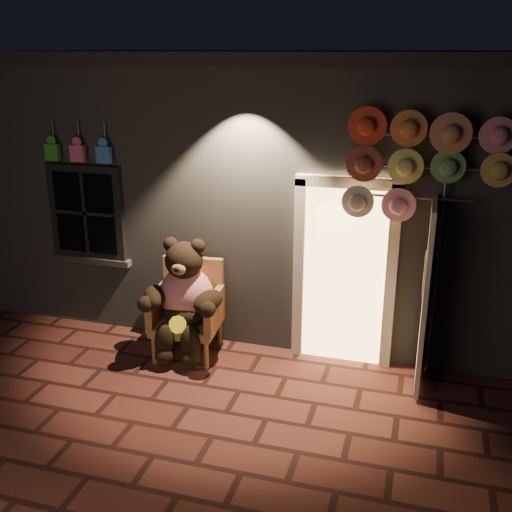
% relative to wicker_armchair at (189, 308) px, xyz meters
% --- Properties ---
extents(ground, '(60.00, 60.00, 0.00)m').
position_rel_wicker_armchair_xyz_m(ground, '(0.43, -1.13, -0.56)').
color(ground, '#5C2B23').
rests_on(ground, ground).
extents(shop_building, '(7.30, 5.95, 3.51)m').
position_rel_wicker_armchair_xyz_m(shop_building, '(0.44, 2.85, 1.17)').
color(shop_building, slate).
rests_on(shop_building, ground).
extents(wicker_armchair, '(0.83, 0.76, 1.13)m').
position_rel_wicker_armchair_xyz_m(wicker_armchair, '(0.00, 0.00, 0.00)').
color(wicker_armchair, '#A27F3F').
rests_on(wicker_armchair, ground).
extents(teddy_bear, '(1.03, 0.83, 1.42)m').
position_rel_wicker_armchair_xyz_m(teddy_bear, '(0.01, -0.14, 0.18)').
color(teddy_bear, red).
rests_on(teddy_bear, ground).
extents(hat_rack, '(1.64, 0.22, 2.90)m').
position_rel_wicker_armchair_xyz_m(hat_rack, '(2.50, 0.14, 1.82)').
color(hat_rack, '#59595E').
rests_on(hat_rack, ground).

